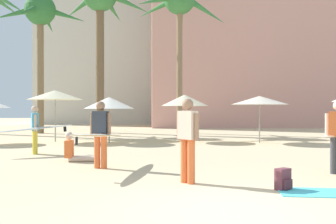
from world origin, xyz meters
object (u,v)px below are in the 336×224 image
person_near_left (75,151)px  person_mid_left (188,137)px  palm_tree_right (179,7)px  backpack (283,180)px  cafe_umbrella_3 (260,100)px  person_near_right (336,134)px  palm_tree_far_left (40,19)px  palm_tree_left (100,6)px  person_far_right (100,133)px  person_mid_right (34,128)px  beach_towel (326,193)px  cafe_umbrella_2 (185,100)px  cafe_umbrella_4 (109,103)px  cafe_umbrella_5 (55,95)px

person_near_left → person_mid_left: bearing=-51.1°
palm_tree_right → backpack: palm_tree_right is taller
cafe_umbrella_3 → person_near_right: size_ratio=1.12×
palm_tree_far_left → palm_tree_left: bearing=7.0°
person_mid_left → palm_tree_right: bearing=45.1°
person_far_right → person_mid_right: size_ratio=1.20×
palm_tree_far_left → person_mid_left: bearing=-65.8°
beach_towel → backpack: backpack is taller
beach_towel → backpack: (-0.70, 0.33, 0.19)m
palm_tree_far_left → cafe_umbrella_2: 12.18m
person_mid_right → palm_tree_far_left: bearing=-95.8°
person_mid_left → beach_towel: bearing=-64.7°
palm_tree_far_left → person_mid_right: size_ratio=3.36×
palm_tree_right → person_mid_right: bearing=-117.8°
cafe_umbrella_2 → person_mid_right: cafe_umbrella_2 is taller
palm_tree_right → person_mid_left: bearing=-94.2°
backpack → person_near_left: size_ratio=0.45×
palm_tree_far_left → cafe_umbrella_2: size_ratio=3.92×
palm_tree_far_left → cafe_umbrella_3: (12.03, -7.58, -5.35)m
beach_towel → person_mid_left: person_mid_left is taller
palm_tree_far_left → person_near_right: 20.71m
cafe_umbrella_2 → cafe_umbrella_4: size_ratio=0.98×
palm_tree_far_left → cafe_umbrella_2: (8.63, -6.73, -5.34)m
person_near_left → person_mid_right: 2.58m
cafe_umbrella_5 → palm_tree_right: bearing=43.9°
palm_tree_left → beach_towel: size_ratio=5.89×
cafe_umbrella_2 → backpack: 11.30m
palm_tree_left → person_near_left: 16.11m
person_near_right → person_far_right: (-5.86, 0.99, -0.01)m
cafe_umbrella_4 → person_near_left: 6.36m
backpack → person_near_left: person_near_left is taller
palm_tree_far_left → palm_tree_left: size_ratio=0.87×
cafe_umbrella_2 → person_mid_left: size_ratio=1.26×
cafe_umbrella_3 → person_near_right: bearing=-94.0°
person_far_right → person_near_left: 1.94m
person_far_right → person_mid_left: 2.92m
cafe_umbrella_3 → person_mid_right: cafe_umbrella_3 is taller
palm_tree_far_left → cafe_umbrella_5: bearing=-69.4°
backpack → person_far_right: bearing=-158.3°
person_mid_right → person_mid_left: bearing=111.5°
cafe_umbrella_4 → cafe_umbrella_5: cafe_umbrella_5 is taller
palm_tree_right → person_near_left: (-4.26, -13.14, -7.83)m
person_far_right → person_mid_left: (2.10, -2.02, 0.05)m
cafe_umbrella_2 → cafe_umbrella_4: cafe_umbrella_2 is taller
cafe_umbrella_2 → person_near_left: bearing=-120.6°
palm_tree_right → beach_towel: palm_tree_right is taller
person_mid_right → person_mid_left: (4.76, -5.41, 0.08)m
cafe_umbrella_3 → palm_tree_far_left: bearing=147.8°
cafe_umbrella_3 → person_mid_left: size_ratio=1.45×
beach_towel → palm_tree_far_left: bearing=119.2°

